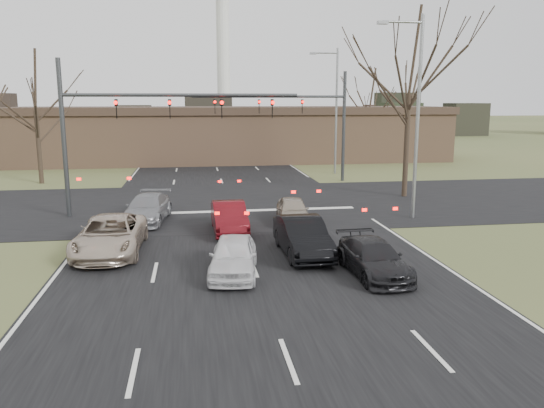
{
  "coord_description": "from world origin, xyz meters",
  "views": [
    {
      "loc": [
        -2.05,
        -15.16,
        5.95
      ],
      "look_at": [
        0.92,
        4.71,
        2.0
      ],
      "focal_mm": 35.0,
      "sensor_mm": 36.0,
      "label": 1
    }
  ],
  "objects_px": {
    "car_white_sedan": "(233,256)",
    "car_charcoal_sedan": "(374,258)",
    "mast_arm_far": "(306,113)",
    "car_red_ahead": "(229,217)",
    "streetlight_right_far": "(334,105)",
    "streetlight_right_near": "(415,108)",
    "car_black_hatch": "(302,237)",
    "car_silver_ahead": "(293,210)",
    "building": "(233,134)",
    "mast_arm_near": "(129,118)",
    "car_silver_suv": "(110,235)",
    "car_grey_ahead": "(147,208)"
  },
  "relations": [
    {
      "from": "car_white_sedan",
      "to": "car_charcoal_sedan",
      "type": "distance_m",
      "value": 4.84
    },
    {
      "from": "mast_arm_far",
      "to": "car_red_ahead",
      "type": "xyz_separation_m",
      "value": [
        -6.68,
        -14.55,
        -4.33
      ]
    },
    {
      "from": "streetlight_right_far",
      "to": "car_charcoal_sedan",
      "type": "relative_size",
      "value": 2.41
    },
    {
      "from": "streetlight_right_near",
      "to": "streetlight_right_far",
      "type": "height_order",
      "value": "same"
    },
    {
      "from": "car_black_hatch",
      "to": "streetlight_right_near",
      "type": "bearing_deg",
      "value": 38.19
    },
    {
      "from": "streetlight_right_near",
      "to": "mast_arm_far",
      "type": "bearing_deg",
      "value": 101.47
    },
    {
      "from": "car_charcoal_sedan",
      "to": "car_silver_ahead",
      "type": "bearing_deg",
      "value": 96.22
    },
    {
      "from": "streetlight_right_far",
      "to": "streetlight_right_near",
      "type": "bearing_deg",
      "value": -91.68
    },
    {
      "from": "building",
      "to": "mast_arm_near",
      "type": "bearing_deg",
      "value": -106.13
    },
    {
      "from": "mast_arm_near",
      "to": "streetlight_right_near",
      "type": "bearing_deg",
      "value": -12.05
    },
    {
      "from": "mast_arm_far",
      "to": "car_silver_ahead",
      "type": "bearing_deg",
      "value": -104.78
    },
    {
      "from": "mast_arm_near",
      "to": "car_black_hatch",
      "type": "relative_size",
      "value": 2.7
    },
    {
      "from": "streetlight_right_near",
      "to": "car_white_sedan",
      "type": "relative_size",
      "value": 2.55
    },
    {
      "from": "streetlight_right_near",
      "to": "car_white_sedan",
      "type": "height_order",
      "value": "streetlight_right_near"
    },
    {
      "from": "mast_arm_near",
      "to": "mast_arm_far",
      "type": "xyz_separation_m",
      "value": [
        11.41,
        10.0,
        -0.06
      ]
    },
    {
      "from": "mast_arm_near",
      "to": "mast_arm_far",
      "type": "bearing_deg",
      "value": 41.22
    },
    {
      "from": "car_silver_ahead",
      "to": "car_silver_suv",
      "type": "bearing_deg",
      "value": -147.97
    },
    {
      "from": "car_grey_ahead",
      "to": "mast_arm_far",
      "type": "bearing_deg",
      "value": 56.13
    },
    {
      "from": "mast_arm_near",
      "to": "streetlight_right_far",
      "type": "relative_size",
      "value": 1.21
    },
    {
      "from": "car_grey_ahead",
      "to": "car_silver_suv",
      "type": "bearing_deg",
      "value": -92.27
    },
    {
      "from": "mast_arm_near",
      "to": "car_silver_ahead",
      "type": "xyz_separation_m",
      "value": [
        7.95,
        -3.12,
        -4.44
      ]
    },
    {
      "from": "mast_arm_far",
      "to": "streetlight_right_near",
      "type": "bearing_deg",
      "value": -78.53
    },
    {
      "from": "mast_arm_far",
      "to": "car_red_ahead",
      "type": "relative_size",
      "value": 2.66
    },
    {
      "from": "car_silver_suv",
      "to": "car_silver_ahead",
      "type": "bearing_deg",
      "value": 28.78
    },
    {
      "from": "mast_arm_near",
      "to": "car_grey_ahead",
      "type": "xyz_separation_m",
      "value": [
        0.86,
        -1.79,
        -4.4
      ]
    },
    {
      "from": "streetlight_right_near",
      "to": "car_black_hatch",
      "type": "relative_size",
      "value": 2.23
    },
    {
      "from": "car_silver_ahead",
      "to": "car_black_hatch",
      "type": "bearing_deg",
      "value": -92.06
    },
    {
      "from": "car_charcoal_sedan",
      "to": "mast_arm_far",
      "type": "bearing_deg",
      "value": 81.56
    },
    {
      "from": "car_red_ahead",
      "to": "mast_arm_near",
      "type": "bearing_deg",
      "value": 134.86
    },
    {
      "from": "building",
      "to": "car_white_sedan",
      "type": "distance_m",
      "value": 35.76
    },
    {
      "from": "mast_arm_near",
      "to": "car_charcoal_sedan",
      "type": "relative_size",
      "value": 2.93
    },
    {
      "from": "car_black_hatch",
      "to": "car_grey_ahead",
      "type": "bearing_deg",
      "value": 131.73
    },
    {
      "from": "mast_arm_far",
      "to": "car_silver_suv",
      "type": "distance_m",
      "value": 21.23
    },
    {
      "from": "car_black_hatch",
      "to": "car_silver_ahead",
      "type": "bearing_deg",
      "value": 81.63
    },
    {
      "from": "building",
      "to": "car_white_sedan",
      "type": "bearing_deg",
      "value": -94.46
    },
    {
      "from": "mast_arm_near",
      "to": "car_white_sedan",
      "type": "bearing_deg",
      "value": -67.19
    },
    {
      "from": "streetlight_right_far",
      "to": "mast_arm_near",
      "type": "bearing_deg",
      "value": -136.11
    },
    {
      "from": "car_grey_ahead",
      "to": "streetlight_right_far",
      "type": "bearing_deg",
      "value": 57.04
    },
    {
      "from": "car_grey_ahead",
      "to": "car_silver_ahead",
      "type": "bearing_deg",
      "value": -2.65
    },
    {
      "from": "mast_arm_far",
      "to": "car_grey_ahead",
      "type": "relative_size",
      "value": 2.4
    },
    {
      "from": "mast_arm_far",
      "to": "streetlight_right_far",
      "type": "bearing_deg",
      "value": 51.89
    },
    {
      "from": "building",
      "to": "car_black_hatch",
      "type": "bearing_deg",
      "value": -89.89
    },
    {
      "from": "streetlight_right_far",
      "to": "car_red_ahead",
      "type": "relative_size",
      "value": 2.39
    },
    {
      "from": "car_silver_suv",
      "to": "car_charcoal_sedan",
      "type": "distance_m",
      "value": 10.21
    },
    {
      "from": "car_red_ahead",
      "to": "car_grey_ahead",
      "type": "bearing_deg",
      "value": 143.27
    },
    {
      "from": "car_charcoal_sedan",
      "to": "car_silver_ahead",
      "type": "xyz_separation_m",
      "value": [
        -1.28,
        8.23,
        0.03
      ]
    },
    {
      "from": "car_silver_suv",
      "to": "car_silver_ahead",
      "type": "relative_size",
      "value": 1.43
    },
    {
      "from": "car_red_ahead",
      "to": "car_silver_ahead",
      "type": "bearing_deg",
      "value": 22.59
    },
    {
      "from": "car_red_ahead",
      "to": "streetlight_right_near",
      "type": "bearing_deg",
      "value": 8.14
    },
    {
      "from": "building",
      "to": "car_red_ahead",
      "type": "height_order",
      "value": "building"
    }
  ]
}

